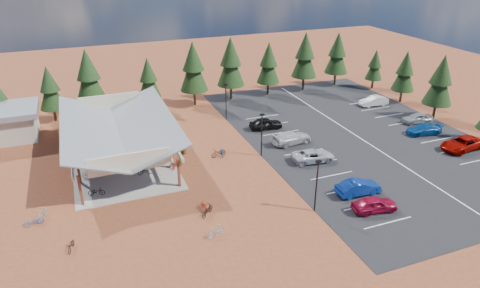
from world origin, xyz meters
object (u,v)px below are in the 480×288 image
Objects in this scene: bike_7 at (142,127)px; bike_2 at (101,153)px; bike_1 at (91,173)px; bike_pavilion at (118,127)px; lamp_post_1 at (262,132)px; bike_11 at (204,206)px; car_7 at (424,129)px; car_4 at (266,123)px; bike_16 at (219,153)px; bike_15 at (175,164)px; bike_8 at (71,245)px; car_9 at (374,101)px; trash_bin_1 at (184,150)px; car_3 at (292,138)px; bike_4 at (145,171)px; car_6 at (462,144)px; bike_13 at (216,231)px; lamp_post_2 at (226,99)px; bike_0 at (96,192)px; bike_6 at (141,144)px; bike_9 at (42,214)px; bike_10 at (33,221)px; lamp_post_0 at (317,182)px; car_2 at (313,156)px; car_8 at (417,118)px; trash_bin_0 at (179,162)px; bike_3 at (95,132)px; bike_14 at (222,151)px; bike_5 at (143,157)px; car_0 at (374,204)px; bike_12 at (207,210)px.

bike_2 is at bearing 140.99° from bike_7.
bike_pavilion is at bearing -39.33° from bike_1.
lamp_post_1 is 12.72m from bike_11.
car_4 is at bearing -106.63° from car_7.
bike_15 is at bearing -91.12° from bike_16.
car_9 is at bearing 39.41° from bike_8.
trash_bin_1 is 10.63m from bike_1.
car_9 is (43.19, 19.11, 0.36)m from bike_8.
bike_2 is 0.42× the size of car_7.
car_3 is 1.17× the size of car_4.
car_6 is at bearing -101.36° from bike_4.
bike_11 is at bearing 160.33° from bike_13.
bike_0 is at bearing -141.97° from lamp_post_2.
bike_11 is 31.91m from car_6.
car_3 is at bearing -108.53° from bike_6.
bike_9 is (-22.98, -4.39, -2.48)m from lamp_post_1.
car_7 reaches higher than bike_10.
car_4 is at bearing -133.26° from car_6.
bike_pavilion is 13.00× the size of bike_11.
car_2 is (4.81, 8.62, -2.27)m from lamp_post_0.
bike_15 is 14.74m from car_3.
car_3 reaches higher than bike_2.
car_8 reaches higher than car_2.
trash_bin_1 is at bearing -125.24° from bike_9.
bike_7 is (-11.49, -0.10, -2.37)m from lamp_post_2.
bike_3 is (-7.98, 11.27, 0.20)m from trash_bin_0.
bike_6 reaches higher than bike_10.
lamp_post_0 is 3.21× the size of bike_0.
lamp_post_2 is 2.69× the size of bike_14.
bike_1 is 1.03× the size of bike_5.
bike_0 is at bearing -129.91° from bike_9.
bike_16 is at bearing -58.75° from bike_0.
bike_13 is (3.71, -12.53, 0.01)m from bike_4.
bike_8 is 0.35× the size of car_9.
car_6 is 1.19× the size of car_7.
lamp_post_0 is 23.00m from bike_1.
bike_13 is at bearing -61.90° from car_7.
bike_2 is (-2.08, 1.15, -3.22)m from bike_pavilion.
bike_1 is 0.96× the size of bike_2.
bike_1 reaches higher than trash_bin_1.
lamp_post_1 reaches higher than bike_13.
bike_2 is at bearing 55.30° from car_0.
bike_7 is 0.99× the size of bike_15.
car_2 is (19.81, -8.38, -3.12)m from bike_pavilion.
car_6 is (43.31, 2.72, 0.39)m from bike_8.
lamp_post_0 is 10.02m from bike_12.
bike_7 reaches higher than bike_6.
car_4 is at bearing 128.41° from bike_13.
bike_pavilion is 4.06× the size of car_2.
car_8 is (41.84, 3.70, 0.22)m from bike_0.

